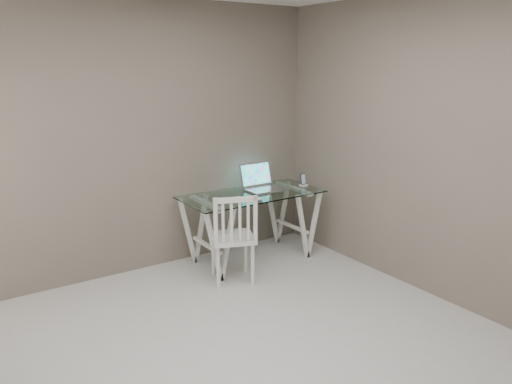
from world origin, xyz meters
The scene contains 7 objects.
room centered at (-0.06, 0.02, 1.72)m, with size 4.50×4.52×2.71m.
desk centered at (1.08, 1.80, 0.38)m, with size 1.50×0.70×0.75m.
chair centered at (0.60, 1.40, 0.50)m, with size 0.53×0.53×0.90m.
laptop centered at (1.27, 1.92, 0.81)m, with size 0.40×0.36×0.28m.
keyboard centered at (0.76, 1.71, 0.75)m, with size 0.27×0.12×0.01m, color silver.
mouse centered at (0.98, 1.54, 0.76)m, with size 0.10×0.06×0.03m, color silver.
phone_dock centered at (1.74, 1.77, 0.78)m, with size 0.07×0.07×0.14m.
Camera 1 is at (-1.73, -2.45, 2.09)m, focal length 35.00 mm.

